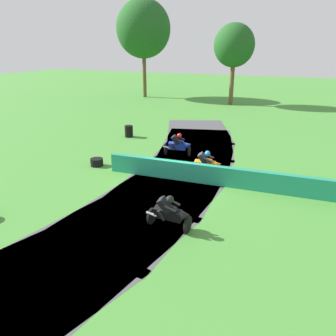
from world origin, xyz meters
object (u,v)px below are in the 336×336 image
at_px(motorcycle_lead_black, 170,213).
at_px(tire_stack_mid_b, 129,131).
at_px(motorcycle_trailing_blue, 178,145).
at_px(motorcycle_chase_orange, 206,164).
at_px(tire_stack_mid_a, 97,162).

height_order(motorcycle_lead_black, tire_stack_mid_b, motorcycle_lead_black).
xyz_separation_m(motorcycle_trailing_blue, tire_stack_mid_b, (-4.80, 2.59, -0.26)).
xyz_separation_m(motorcycle_chase_orange, motorcycle_trailing_blue, (-2.45, 2.46, 0.01)).
relative_size(motorcycle_chase_orange, motorcycle_trailing_blue, 0.99).
height_order(motorcycle_trailing_blue, tire_stack_mid_b, motorcycle_trailing_blue).
bearing_deg(motorcycle_chase_orange, tire_stack_mid_b, 145.13).
bearing_deg(motorcycle_lead_black, tire_stack_mid_a, 144.28).
distance_m(motorcycle_lead_black, motorcycle_trailing_blue, 8.27).
bearing_deg(tire_stack_mid_b, tire_stack_mid_a, -76.12).
xyz_separation_m(motorcycle_chase_orange, tire_stack_mid_b, (-7.25, 5.05, -0.25)).
bearing_deg(motorcycle_lead_black, motorcycle_chase_orange, 94.21).
distance_m(motorcycle_trailing_blue, tire_stack_mid_b, 5.46).
relative_size(motorcycle_lead_black, motorcycle_chase_orange, 1.00).
xyz_separation_m(tire_stack_mid_a, tire_stack_mid_b, (-1.46, 5.92, 0.20)).
distance_m(motorcycle_chase_orange, tire_stack_mid_a, 5.87).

